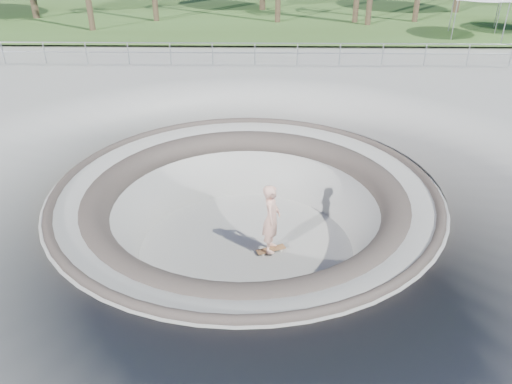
% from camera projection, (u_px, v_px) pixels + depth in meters
% --- Properties ---
extents(ground, '(180.00, 180.00, 0.00)m').
position_uv_depth(ground, '(246.00, 188.00, 13.33)').
color(ground, gray).
rests_on(ground, ground).
extents(skate_bowl, '(14.00, 14.00, 4.10)m').
position_uv_depth(skate_bowl, '(246.00, 244.00, 14.22)').
color(skate_bowl, gray).
rests_on(skate_bowl, ground).
extents(distant_hills, '(103.20, 45.00, 28.60)m').
position_uv_depth(distant_hills, '(290.00, 30.00, 66.67)').
color(distant_hills, olive).
rests_on(distant_hills, ground).
extents(safety_railing, '(25.00, 0.06, 1.03)m').
position_uv_depth(safety_railing, '(255.00, 54.00, 23.49)').
color(safety_railing, gray).
rests_on(safety_railing, ground).
extents(skateboard, '(0.86, 0.55, 0.09)m').
position_uv_depth(skateboard, '(271.00, 249.00, 13.99)').
color(skateboard, brown).
rests_on(skateboard, ground).
extents(skater, '(0.56, 0.78, 2.01)m').
position_uv_depth(skater, '(271.00, 218.00, 13.49)').
color(skater, '#E6AA95').
rests_on(skater, skateboard).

